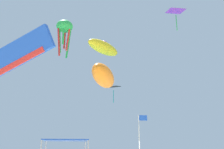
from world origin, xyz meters
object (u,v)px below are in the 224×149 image
kite_parafoil_blue (17,54)px  kite_octopus_green (65,28)px  kite_inflatable_yellow (104,48)px  kite_diamond_black (113,88)px  kite_inflatable_orange (104,76)px  canopy_tent (66,142)px  banner_flag (140,142)px  kite_box_teal (18,49)px  kite_diamond_purple (176,12)px

kite_parafoil_blue → kite_octopus_green: size_ratio=0.96×
kite_inflatable_yellow → kite_diamond_black: kite_inflatable_yellow is taller
kite_inflatable_yellow → kite_inflatable_orange: (-2.02, -15.91, -9.14)m
kite_diamond_black → kite_octopus_green: (-8.70, -7.31, 7.08)m
canopy_tent → kite_octopus_green: size_ratio=0.51×
banner_flag → kite_inflatable_orange: 6.02m
banner_flag → kite_octopus_green: (-5.96, 18.59, 16.89)m
banner_flag → kite_octopus_green: 25.81m
canopy_tent → kite_inflatable_orange: 6.21m
banner_flag → kite_inflatable_orange: (-2.05, 2.66, 5.00)m
banner_flag → kite_octopus_green: kite_octopus_green is taller
kite_diamond_black → kite_octopus_green: 13.39m
canopy_tent → kite_diamond_black: size_ratio=0.97×
canopy_tent → kite_diamond_black: 28.51m
kite_inflatable_yellow → kite_parafoil_blue: 20.42m
kite_box_teal → kite_parafoil_blue: bearing=-136.1°
banner_flag → kite_inflatable_yellow: size_ratio=0.65×
kite_parafoil_blue → kite_diamond_purple: 28.24m
kite_octopus_green → kite_box_teal: 10.14m
kite_parafoil_blue → kite_inflatable_orange: 6.57m
banner_flag → kite_diamond_black: size_ratio=1.36×
kite_octopus_green → canopy_tent: bearing=10.4°
canopy_tent → kite_diamond_purple: (15.76, 16.42, 20.19)m
kite_diamond_black → kite_box_teal: (-16.38, -0.81, 5.83)m
kite_inflatable_yellow → kite_inflatable_orange: bearing=41.4°
kite_inflatable_yellow → kite_box_teal: size_ratio=2.27×
kite_box_teal → kite_diamond_purple: size_ratio=0.76×
banner_flag → kite_diamond_purple: 28.36m
kite_inflatable_yellow → kite_octopus_green: (-5.94, 0.02, 2.74)m
kite_octopus_green → kite_box_teal: kite_octopus_green is taller
kite_parafoil_blue → kite_diamond_black: bearing=-85.3°
banner_flag → canopy_tent: bearing=177.6°
kite_diamond_black → canopy_tent: bearing=107.8°
banner_flag → kite_inflatable_yellow: (-0.03, 18.57, 14.14)m
kite_inflatable_yellow → kite_diamond_purple: kite_diamond_purple is taller
kite_diamond_black → kite_inflatable_yellow: bearing=103.3°
kite_diamond_black → kite_octopus_green: size_ratio=0.52×
kite_parafoil_blue → kite_inflatable_orange: size_ratio=1.06×
kite_inflatable_yellow → kite_diamond_purple: (11.10, -1.95, 5.99)m
kite_parafoil_blue → kite_box_teal: bearing=-47.8°
kite_inflatable_yellow → kite_diamond_black: size_ratio=2.09×
kite_box_teal → kite_diamond_purple: (24.72, -8.47, 4.50)m
canopy_tent → banner_flag: (4.68, -0.20, 0.06)m
kite_inflatable_yellow → kite_inflatable_orange: 18.46m
kite_diamond_black → kite_box_teal: size_ratio=1.09×
banner_flag → kite_inflatable_yellow: 23.34m
kite_inflatable_yellow → kite_box_teal: kite_box_teal is taller
kite_diamond_black → kite_parafoil_blue: bearing=99.0°
kite_parafoil_blue → kite_box_teal: (-5.18, 23.30, 9.50)m
banner_flag → kite_box_teal: (-13.64, 25.09, 15.63)m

